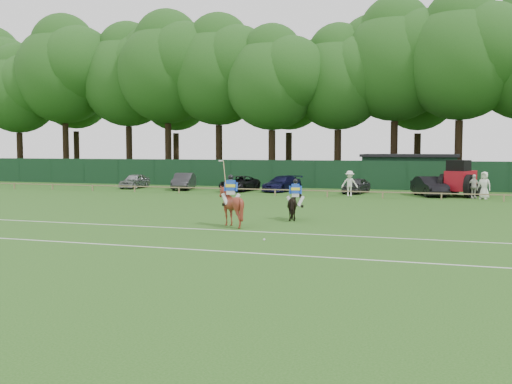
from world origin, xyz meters
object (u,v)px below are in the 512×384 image
at_px(sedan_grey, 184,181).
at_px(hatch_grey, 356,186).
at_px(spectator_mid, 474,186).
at_px(spectator_right, 484,185).
at_px(horse_chestnut, 231,206).
at_px(spectator_left, 350,183).
at_px(estate_black, 430,186).
at_px(utility_shed, 410,171).
at_px(sedan_silver, 135,181).
at_px(polo_ball, 264,240).
at_px(sedan_navy, 282,184).
at_px(suv_black, 239,184).
at_px(horse_dark, 295,205).
at_px(tractor, 460,179).

xyz_separation_m(sedan_grey, hatch_grey, (14.86, 0.36, -0.09)).
bearing_deg(hatch_grey, spectator_mid, -4.32).
distance_m(spectator_mid, spectator_right, 0.88).
xyz_separation_m(hatch_grey, spectator_right, (9.35, -2.63, 0.35)).
relative_size(horse_chestnut, spectator_left, 0.97).
height_order(estate_black, utility_shed, utility_shed).
distance_m(spectator_left, spectator_right, 9.40).
xyz_separation_m(sedan_silver, hatch_grey, (19.77, 0.17, -0.03)).
distance_m(sedan_grey, spectator_left, 15.04).
bearing_deg(estate_black, polo_ball, -124.22).
xyz_separation_m(sedan_navy, spectator_mid, (14.81, -2.14, 0.21)).
height_order(spectator_left, spectator_right, spectator_right).
bearing_deg(hatch_grey, suv_black, -166.93).
bearing_deg(sedan_navy, spectator_mid, 5.58).
height_order(estate_black, polo_ball, estate_black).
height_order(sedan_grey, spectator_left, spectator_left).
xyz_separation_m(sedan_grey, estate_black, (20.46, -0.58, 0.01)).
xyz_separation_m(sedan_silver, spectator_mid, (28.44, -1.92, 0.20)).
xyz_separation_m(sedan_navy, utility_shed, (9.69, 7.74, 0.90)).
bearing_deg(hatch_grey, sedan_navy, -171.24).
bearing_deg(hatch_grey, horse_dark, -81.04).
relative_size(horse_chestnut, sedan_navy, 0.42).
xyz_separation_m(horse_chestnut, polo_ball, (2.75, -3.60, -0.88)).
bearing_deg(utility_shed, spectator_left, -108.46).
bearing_deg(horse_dark, utility_shed, -113.64).
bearing_deg(sedan_silver, sedan_navy, -1.97).
height_order(sedan_silver, estate_black, estate_black).
height_order(horse_dark, sedan_navy, horse_dark).
xyz_separation_m(suv_black, spectator_mid, (18.30, -1.45, 0.23)).
xyz_separation_m(estate_black, spectator_mid, (3.06, -1.15, 0.13)).
relative_size(horse_dark, hatch_grey, 0.47).
bearing_deg(horse_dark, sedan_grey, -66.76).
bearing_deg(suv_black, sedan_silver, -176.45).
height_order(spectator_mid, utility_shed, utility_shed).
bearing_deg(estate_black, sedan_grey, 155.97).
relative_size(horse_chestnut, polo_ball, 20.50).
bearing_deg(spectator_left, horse_chestnut, -112.26).
xyz_separation_m(hatch_grey, estate_black, (5.61, -0.95, 0.11)).
xyz_separation_m(spectator_mid, spectator_right, (0.69, -0.54, 0.11)).
xyz_separation_m(sedan_grey, utility_shed, (18.40, 8.15, 0.82)).
xyz_separation_m(hatch_grey, spectator_left, (-0.04, -2.95, 0.33)).
bearing_deg(sedan_navy, horse_chestnut, -66.18).
xyz_separation_m(sedan_navy, spectator_right, (15.50, -2.69, 0.33)).
xyz_separation_m(hatch_grey, polo_ball, (0.47, -25.46, -0.57)).
relative_size(sedan_silver, spectator_mid, 2.23).
height_order(spectator_left, tractor, tractor).
bearing_deg(horse_chestnut, spectator_right, -128.93).
bearing_deg(sedan_silver, spectator_mid, -6.76).
distance_m(sedan_grey, estate_black, 20.47).
relative_size(sedan_grey, sedan_navy, 0.98).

